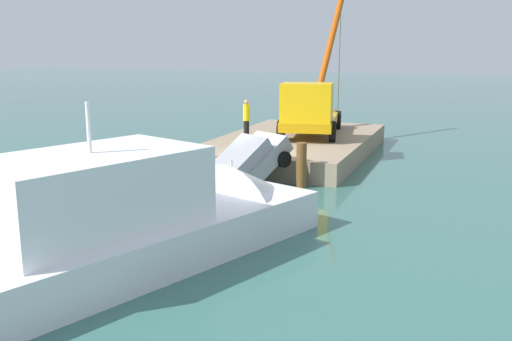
# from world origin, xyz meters

# --- Properties ---
(ground) EXTENTS (200.00, 200.00, 0.00)m
(ground) POSITION_xyz_m (0.00, 0.00, 0.00)
(ground) COLOR #386B60
(dock) EXTENTS (12.43, 7.15, 0.94)m
(dock) POSITION_xyz_m (-5.60, 0.00, 0.47)
(dock) COLOR gray
(dock) RESTS_ON ground
(crane_truck) EXTENTS (9.67, 3.67, 7.31)m
(crane_truck) POSITION_xyz_m (-5.89, 0.69, 2.36)
(crane_truck) COLOR orange
(crane_truck) RESTS_ON dock
(dock_worker) EXTENTS (0.34, 0.34, 1.87)m
(dock_worker) POSITION_xyz_m (-4.66, -2.31, 1.90)
(dock_worker) COLOR black
(dock_worker) RESTS_ON dock
(salvaged_car) EXTENTS (4.33, 3.54, 3.07)m
(salvaged_car) POSITION_xyz_m (2.11, 0.10, 0.68)
(salvaged_car) COLOR #99999E
(salvaged_car) RESTS_ON ground
(moored_yacht) EXTENTS (14.53, 8.56, 6.02)m
(moored_yacht) POSITION_xyz_m (8.91, 0.92, 0.40)
(moored_yacht) COLOR white
(moored_yacht) RESTS_ON ground
(piling_near) EXTENTS (0.36, 0.36, 1.40)m
(piling_near) POSITION_xyz_m (0.99, -2.59, 0.70)
(piling_near) COLOR brown
(piling_near) RESTS_ON ground
(piling_mid) EXTENTS (0.38, 0.38, 1.37)m
(piling_mid) POSITION_xyz_m (0.75, 0.17, 0.68)
(piling_mid) COLOR brown
(piling_mid) RESTS_ON ground
(piling_far) EXTENTS (0.40, 0.40, 1.78)m
(piling_far) POSITION_xyz_m (1.09, 2.27, 0.89)
(piling_far) COLOR brown
(piling_far) RESTS_ON ground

